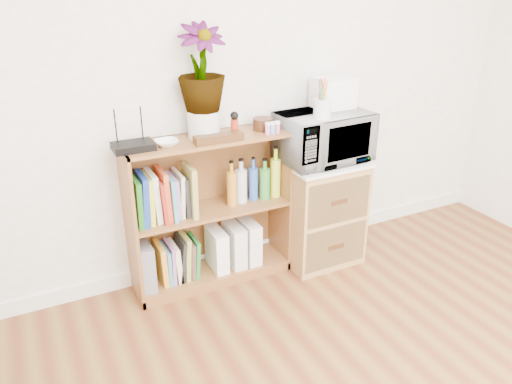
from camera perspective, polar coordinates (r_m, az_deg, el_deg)
skirting_board at (r=3.52m, az=-0.52°, el=-6.46°), size 4.00×0.02×0.10m
bookshelf at (r=3.09m, az=-5.27°, el=-2.26°), size 1.00×0.30×0.95m
wicker_unit at (r=3.40m, az=7.15°, el=-2.17°), size 0.50×0.45×0.70m
microwave at (r=3.19m, az=7.72°, el=6.26°), size 0.58×0.41×0.31m
pen_cup at (r=3.02m, az=7.58°, el=9.42°), size 0.10×0.10×0.11m
small_appliance at (r=3.27m, az=8.82°, el=11.16°), size 0.24×0.20×0.19m
router at (r=2.77m, az=-13.88°, el=5.09°), size 0.22×0.15×0.04m
white_bowl at (r=2.81m, az=-10.17°, el=5.56°), size 0.13×0.13×0.03m
plant_pot at (r=2.90m, az=-5.97°, el=7.74°), size 0.19×0.19×0.16m
potted_plant at (r=2.83m, az=-6.25°, el=13.94°), size 0.27×0.27×0.48m
trinket_box at (r=2.83m, az=-4.28°, el=6.16°), size 0.29×0.07×0.05m
kokeshi_doll at (r=2.92m, az=-2.47°, el=7.34°), size 0.04×0.04×0.10m
wooden_bowl at (r=3.05m, az=0.74°, el=7.79°), size 0.12×0.12×0.07m
paint_jars at (r=2.98m, az=1.89°, el=7.26°), size 0.12×0.04×0.06m
file_box at (r=3.11m, az=-12.69°, el=-8.07°), size 0.09×0.24×0.29m
magazine_holder_left at (r=3.22m, az=-4.51°, el=-6.54°), size 0.09×0.22×0.27m
magazine_holder_mid at (r=3.26m, az=-2.52°, el=-6.00°), size 0.09×0.22×0.28m
magazine_holder_right at (r=3.29m, az=-0.83°, el=-5.58°), size 0.09×0.23×0.28m
cookbooks at (r=2.94m, az=-10.62°, el=-0.46°), size 0.35×0.20×0.31m
liquor_bottles at (r=3.13m, az=-0.31°, el=1.54°), size 0.37×0.07×0.32m
lower_books at (r=3.16m, az=-9.00°, el=-7.60°), size 0.25×0.19×0.29m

